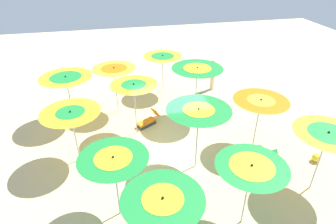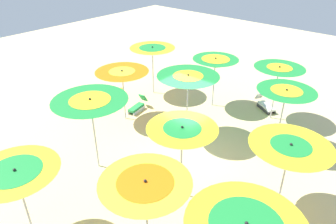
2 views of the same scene
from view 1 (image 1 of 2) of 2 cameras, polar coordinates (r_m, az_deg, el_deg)
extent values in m
cube|color=beige|center=(11.80, 0.00, -7.44)|extent=(39.27, 39.27, 0.04)
cylinder|color=#B2B2B7|center=(13.78, -18.85, 2.06)|extent=(0.05, 0.05, 2.08)
cone|color=yellow|center=(13.34, -19.59, 5.97)|extent=(2.26, 2.26, 0.31)
cone|color=#1E8C38|center=(13.31, -19.64, 6.23)|extent=(1.37, 1.37, 0.19)
sphere|color=black|center=(13.27, -19.73, 6.70)|extent=(0.07, 0.07, 0.07)
cylinder|color=#B2B2B7|center=(11.17, -17.89, -5.16)|extent=(0.05, 0.05, 1.99)
cone|color=yellow|center=(10.64, -18.73, -0.79)|extent=(2.11, 2.11, 0.33)
cone|color=#1E8C38|center=(10.60, -18.81, -0.37)|extent=(1.02, 1.02, 0.16)
sphere|color=black|center=(10.55, -18.90, 0.11)|extent=(0.07, 0.07, 0.07)
cylinder|color=#B2B2B7|center=(8.81, -10.09, -14.90)|extent=(0.05, 0.05, 2.07)
cone|color=#1E8C38|center=(8.11, -10.75, -9.76)|extent=(1.97, 1.97, 0.31)
cone|color=yellow|center=(8.06, -10.81, -9.34)|extent=(1.05, 1.05, 0.16)
sphere|color=black|center=(8.00, -10.88, -8.76)|extent=(0.07, 0.07, 0.07)
cone|color=#1E8C38|center=(6.90, -1.03, -17.88)|extent=(1.96, 1.96, 0.36)
cone|color=yellow|center=(6.83, -1.04, -17.35)|extent=(0.98, 0.98, 0.18)
sphere|color=black|center=(6.75, -1.05, -16.70)|extent=(0.07, 0.07, 0.07)
cylinder|color=#B2B2B7|center=(14.04, -10.22, 3.84)|extent=(0.05, 0.05, 2.06)
cone|color=yellow|center=(13.62, -10.62, 7.71)|extent=(1.99, 1.99, 0.44)
cone|color=orange|center=(13.58, -10.66, 8.07)|extent=(1.22, 1.22, 0.27)
sphere|color=black|center=(13.52, -10.72, 8.69)|extent=(0.07, 0.07, 0.07)
cylinder|color=#B2B2B7|center=(12.23, -6.47, 0.04)|extent=(0.05, 0.05, 2.13)
cone|color=yellow|center=(11.73, -6.77, 4.53)|extent=(1.92, 1.92, 0.42)
cone|color=#1E8C38|center=(11.68, -6.80, 4.99)|extent=(1.02, 1.02, 0.22)
sphere|color=black|center=(11.63, -6.84, 5.59)|extent=(0.07, 0.07, 0.07)
cylinder|color=#B2B2B7|center=(10.33, 5.74, -5.88)|extent=(0.05, 0.05, 2.27)
cone|color=#1E8C38|center=(9.70, 6.08, -0.49)|extent=(2.23, 2.23, 0.39)
cone|color=yellow|center=(9.65, 6.11, 0.04)|extent=(1.08, 1.08, 0.19)
sphere|color=black|center=(9.59, 6.15, 0.65)|extent=(0.07, 0.07, 0.07)
cylinder|color=#B2B2B7|center=(8.78, 15.18, -16.23)|extent=(0.05, 0.05, 2.00)
cone|color=#1E8C38|center=(8.10, 16.14, -11.36)|extent=(1.96, 1.96, 0.41)
cone|color=yellow|center=(8.04, 16.23, -10.91)|extent=(1.20, 1.20, 0.25)
sphere|color=black|center=(7.95, 16.39, -10.10)|extent=(0.07, 0.07, 0.07)
cylinder|color=#B2B2B7|center=(15.72, -1.03, 7.11)|extent=(0.05, 0.05, 1.95)
cone|color=yellow|center=(15.36, -1.06, 10.44)|extent=(2.01, 2.01, 0.37)
cone|color=#1E8C38|center=(15.33, -1.07, 10.72)|extent=(1.21, 1.21, 0.23)
sphere|color=black|center=(15.29, -1.07, 11.20)|extent=(0.07, 0.07, 0.07)
cylinder|color=#B2B2B7|center=(13.39, 5.56, 3.32)|extent=(0.05, 0.05, 2.28)
cone|color=#1E8C38|center=(12.90, 5.81, 7.81)|extent=(2.30, 2.30, 0.43)
cone|color=yellow|center=(12.86, 5.83, 8.24)|extent=(1.24, 1.24, 0.23)
sphere|color=black|center=(12.81, 5.86, 8.82)|extent=(0.07, 0.07, 0.07)
cylinder|color=#B2B2B7|center=(11.95, 17.16, -2.62)|extent=(0.05, 0.05, 1.95)
cone|color=orange|center=(11.47, 17.89, 1.45)|extent=(2.12, 2.12, 0.36)
cone|color=yellow|center=(11.42, 17.97, 1.87)|extent=(1.03, 1.03, 0.18)
sphere|color=black|center=(11.37, 18.06, 2.37)|extent=(0.07, 0.07, 0.07)
cylinder|color=#B2B2B7|center=(10.67, 27.69, -9.11)|extent=(0.05, 0.05, 2.11)
cone|color=yellow|center=(10.09, 29.11, -4.45)|extent=(2.09, 2.09, 0.34)
cone|color=#1E8C38|center=(10.05, 29.22, -4.10)|extent=(1.23, 1.23, 0.20)
sphere|color=black|center=(9.99, 29.40, -3.51)|extent=(0.07, 0.07, 0.07)
cube|color=silver|center=(11.92, 17.91, -8.22)|extent=(0.84, 0.20, 0.14)
cube|color=silver|center=(12.09, 19.01, -7.81)|extent=(0.84, 0.20, 0.14)
cube|color=green|center=(11.93, 18.56, -7.56)|extent=(0.89, 0.45, 0.10)
cube|color=green|center=(11.49, 20.51, -8.15)|extent=(0.36, 0.35, 0.40)
cube|color=#333338|center=(13.09, -3.87, -2.71)|extent=(0.49, 0.78, 0.14)
cube|color=#333338|center=(13.32, -4.83, -2.12)|extent=(0.49, 0.78, 0.14)
cube|color=orange|center=(13.14, -4.37, -1.97)|extent=(0.76, 0.94, 0.10)
cube|color=orange|center=(13.32, -2.51, -0.10)|extent=(0.46, 0.45, 0.45)
cylinder|color=beige|center=(16.50, 8.75, 5.80)|extent=(0.24, 0.24, 0.83)
cylinder|color=black|center=(16.19, 8.96, 8.28)|extent=(0.30, 0.30, 0.72)
sphere|color=beige|center=(16.02, 9.10, 9.85)|extent=(0.22, 0.22, 0.22)
sphere|color=yellow|center=(12.47, 27.43, -8.09)|extent=(0.33, 0.33, 0.33)
camera|label=2|loc=(16.37, -27.26, 25.93)|focal=33.50mm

